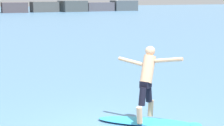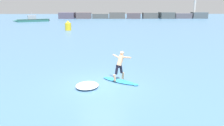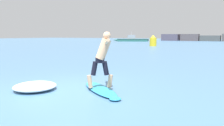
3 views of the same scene
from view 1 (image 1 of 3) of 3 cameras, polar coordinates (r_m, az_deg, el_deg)
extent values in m
cube|color=#544A50|center=(69.85, -14.66, 8.19)|extent=(4.70, 4.22, 1.80)
cube|color=#525352|center=(71.00, -10.27, 8.42)|extent=(4.84, 3.04, 1.89)
cube|color=#4A5050|center=(72.54, -6.04, 8.62)|extent=(4.62, 4.79, 2.04)
cube|color=#57555D|center=(74.46, -2.01, 8.57)|extent=(5.53, 3.04, 1.69)
cube|color=#4E585E|center=(76.71, 1.81, 8.74)|extent=(4.88, 3.96, 2.02)
ellipsoid|color=#2B97BF|center=(8.86, 5.07, -8.86)|extent=(2.13, 1.80, 0.10)
ellipsoid|color=#2B97BF|center=(8.80, 12.52, -9.20)|extent=(0.44, 0.44, 0.08)
ellipsoid|color=#2870B2|center=(8.86, 5.07, -8.86)|extent=(2.15, 1.82, 0.04)
cone|color=black|center=(9.05, -0.77, -9.15)|extent=(0.07, 0.07, 0.14)
cone|color=black|center=(8.87, -0.01, -9.55)|extent=(0.07, 0.07, 0.14)
cone|color=black|center=(9.16, 0.42, -8.90)|extent=(0.07, 0.07, 0.14)
cylinder|color=#DAA880|center=(9.05, 5.91, -6.85)|extent=(0.22, 0.21, 0.40)
cylinder|color=black|center=(8.82, 5.59, -4.59)|extent=(0.27, 0.25, 0.44)
cylinder|color=#DAA880|center=(8.51, 4.21, -7.93)|extent=(0.22, 0.21, 0.40)
cylinder|color=black|center=(8.52, 4.65, -5.10)|extent=(0.27, 0.25, 0.44)
cube|color=black|center=(8.61, 5.16, -3.24)|extent=(0.33, 0.31, 0.16)
cylinder|color=#DAA880|center=(8.63, 5.49, -0.93)|extent=(0.55, 0.51, 0.69)
sphere|color=#DAA880|center=(8.66, 5.83, 1.84)|extent=(0.23, 0.23, 0.23)
cylinder|color=#DAA880|center=(8.88, 2.93, 0.22)|extent=(0.46, 0.60, 0.20)
cylinder|color=#DAA880|center=(8.48, 8.64, 0.45)|extent=(0.46, 0.60, 0.20)
camera|label=2|loc=(6.16, 121.18, 8.22)|focal=35.00mm
camera|label=3|loc=(8.02, 51.87, -2.62)|focal=35.00mm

